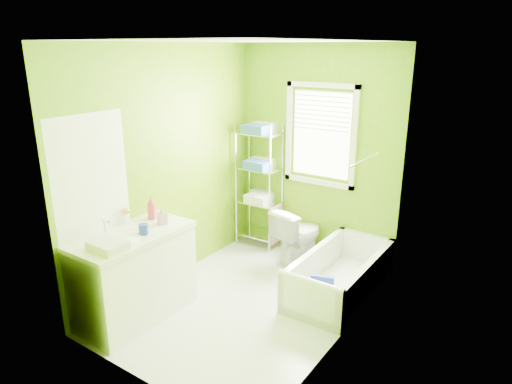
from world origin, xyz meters
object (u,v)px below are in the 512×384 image
Objects in this scene: bathtub at (339,281)px; toilet at (298,234)px; wire_shelf_unit at (261,173)px; vanity at (134,273)px.

toilet is at bearing 149.41° from bathtub.
bathtub is at bearing -22.75° from wire_shelf_unit.
bathtub is 2.14m from vanity.
vanity is at bearing -91.60° from wire_shelf_unit.
bathtub is 0.90m from toilet.
vanity is (-1.47, -1.52, 0.32)m from bathtub.
vanity is (-0.71, -1.97, 0.12)m from toilet.
toilet is 2.10m from vanity.
toilet is 0.43× the size of wire_shelf_unit.
vanity is at bearing 81.59° from toilet.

